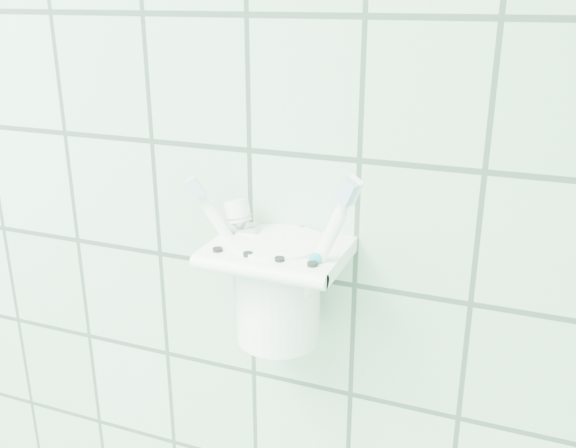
# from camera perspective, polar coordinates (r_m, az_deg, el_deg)

# --- Properties ---
(holder_bracket) EXTENTS (0.13, 0.11, 0.04)m
(holder_bracket) POSITION_cam_1_polar(r_m,az_deg,el_deg) (0.63, -0.85, -2.62)
(holder_bracket) COLOR white
(holder_bracket) RESTS_ON wall_back
(cup) EXTENTS (0.09, 0.09, 0.11)m
(cup) POSITION_cam_1_polar(r_m,az_deg,el_deg) (0.65, -0.87, -5.58)
(cup) COLOR white
(cup) RESTS_ON holder_bracket
(toothbrush_pink) EXTENTS (0.09, 0.03, 0.18)m
(toothbrush_pink) POSITION_cam_1_polar(r_m,az_deg,el_deg) (0.63, -0.03, -1.94)
(toothbrush_pink) COLOR white
(toothbrush_pink) RESTS_ON cup
(toothbrush_blue) EXTENTS (0.02, 0.05, 0.18)m
(toothbrush_blue) POSITION_cam_1_polar(r_m,az_deg,el_deg) (0.65, -0.08, -1.64)
(toothbrush_blue) COLOR white
(toothbrush_blue) RESTS_ON cup
(toothbrush_orange) EXTENTS (0.08, 0.05, 0.20)m
(toothbrush_orange) POSITION_cam_1_polar(r_m,az_deg,el_deg) (0.62, -0.43, -1.60)
(toothbrush_orange) COLOR white
(toothbrush_orange) RESTS_ON cup
(toothpaste_tube) EXTENTS (0.06, 0.03, 0.14)m
(toothpaste_tube) POSITION_cam_1_polar(r_m,az_deg,el_deg) (0.64, -2.73, -3.16)
(toothpaste_tube) COLOR silver
(toothpaste_tube) RESTS_ON cup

